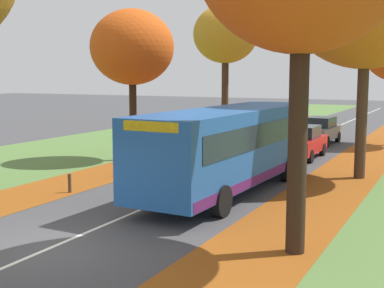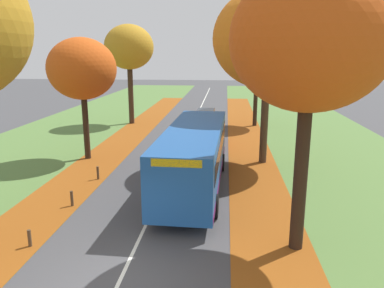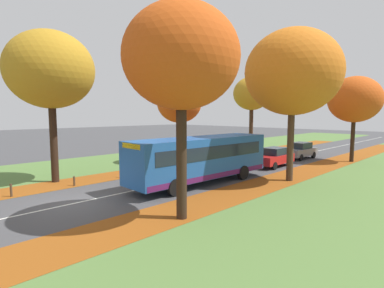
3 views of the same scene
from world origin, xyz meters
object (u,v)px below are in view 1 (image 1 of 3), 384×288
object	(u,v)px
bollard_fourth	(123,168)
car_red_lead	(302,142)
bus	(230,145)
car_grey_following	(320,130)
bollard_third	(70,183)
tree_left_near	(132,48)
tree_left_mid	(225,35)

from	to	relation	value
bollard_fourth	car_red_lead	size ratio (longest dim) A/B	0.17
bus	car_grey_following	distance (m)	14.88
bollard_third	bollard_fourth	xyz separation A→B (m)	(-0.04, 3.47, 0.01)
tree_left_near	bollard_third	size ratio (longest dim) A/B	10.71
tree_left_near	bus	xyz separation A→B (m)	(7.02, -4.60, -3.75)
tree_left_mid	bollard_fourth	bearing A→B (deg)	-82.29
bus	car_grey_following	size ratio (longest dim) A/B	2.45
bollard_fourth	car_red_lead	distance (m)	9.66
car_grey_following	tree_left_mid	bearing A→B (deg)	167.06
bus	bollard_fourth	bearing A→B (deg)	170.98
car_red_lead	car_grey_following	size ratio (longest dim) A/B	0.99
car_red_lead	car_grey_following	distance (m)	6.00
tree_left_near	tree_left_mid	distance (m)	11.92
car_red_lead	bollard_fourth	bearing A→B (deg)	-123.29
tree_left_mid	bollard_fourth	world-z (taller)	tree_left_mid
tree_left_near	bollard_fourth	distance (m)	6.65
bus	car_grey_following	world-z (taller)	bus
tree_left_near	bollard_third	bearing A→B (deg)	-74.72
car_red_lead	car_grey_following	xyz separation A→B (m)	(-0.48, 5.98, 0.00)
bollard_third	bus	size ratio (longest dim) A/B	0.06
bollard_fourth	bus	bearing A→B (deg)	-9.02
bollard_third	car_red_lead	size ratio (longest dim) A/B	0.16
bus	car_grey_following	bearing A→B (deg)	91.02
bollard_fourth	car_red_lead	world-z (taller)	car_red_lead
bus	car_red_lead	world-z (taller)	bus
tree_left_near	car_grey_following	distance (m)	13.12
bollard_third	bus	bearing A→B (deg)	27.85
tree_left_near	car_red_lead	distance (m)	9.60
tree_left_near	bollard_fourth	size ratio (longest dim) A/B	10.41
tree_left_near	car_grey_following	xyz separation A→B (m)	(6.76, 10.24, -4.64)
tree_left_mid	bollard_fourth	distance (m)	17.05
tree_left_near	bollard_fourth	xyz separation A→B (m)	(1.94, -3.80, -5.10)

